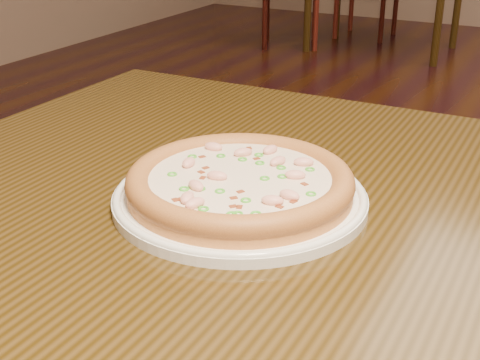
% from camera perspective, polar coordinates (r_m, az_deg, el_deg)
% --- Properties ---
extents(hero_table, '(1.20, 0.80, 0.75)m').
position_cam_1_polar(hero_table, '(0.83, 9.06, -8.47)').
color(hero_table, black).
rests_on(hero_table, ground).
extents(plate, '(0.30, 0.30, 0.02)m').
position_cam_1_polar(plate, '(0.78, -0.00, -1.43)').
color(plate, white).
rests_on(plate, hero_table).
extents(pizza, '(0.26, 0.26, 0.03)m').
position_cam_1_polar(pizza, '(0.77, 0.00, -0.20)').
color(pizza, '#CC883D').
rests_on(pizza, plate).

